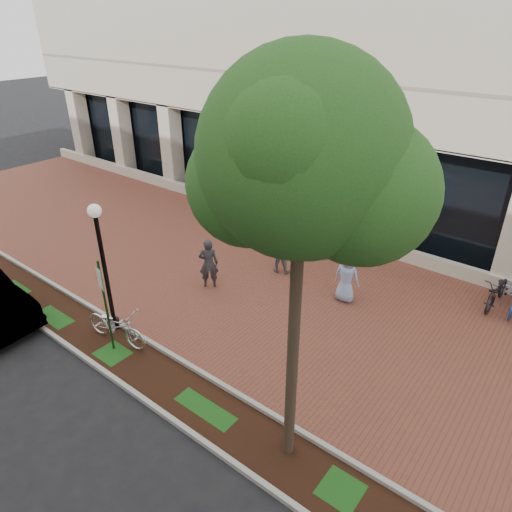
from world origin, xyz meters
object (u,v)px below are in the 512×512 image
Objects in this scene: street_tree at (306,169)px; pedestrian_right at (347,277)px; locked_bicycle at (116,326)px; parking_sign at (104,296)px; pedestrian_mid at (280,250)px; pedestrian_left at (209,264)px; lamppost at (104,262)px.

pedestrian_right is at bearing 107.78° from street_tree.
locked_bicycle is at bearing 51.48° from pedestrian_right.
pedestrian_mid is at bearing 95.26° from parking_sign.
street_tree is at bearing 110.19° from pedestrian_mid.
street_tree is 4.75× the size of pedestrian_mid.
street_tree reaches higher than pedestrian_mid.
locked_bicycle is at bearing 179.75° from street_tree.
parking_sign reaches higher than locked_bicycle.
parking_sign reaches higher than pedestrian_left.
parking_sign is 1.33× the size of locked_bicycle.
street_tree reaches higher than pedestrian_right.
parking_sign is at bearing -159.96° from locked_bicycle.
pedestrian_right is at bearing 165.77° from pedestrian_left.
parking_sign is 1.23m from locked_bicycle.
lamppost is at bearing 37.82° from pedestrian_left.
pedestrian_left is 2.62m from pedestrian_mid.
pedestrian_mid is at bearing 127.11° from street_tree.
street_tree is at bearing -3.20° from lamppost.
lamppost reaches higher than pedestrian_right.
parking_sign is at bearing 63.12° from pedestrian_mid.
pedestrian_right is (3.97, 2.07, -0.03)m from pedestrian_left.
lamppost is at bearing 176.80° from street_tree.
pedestrian_right is (-1.86, 5.80, -5.27)m from street_tree.
pedestrian_mid is at bearing 71.61° from lamppost.
locked_bicycle is at bearing -28.63° from lamppost.
lamppost reaches higher than locked_bicycle.
pedestrian_mid is at bearing -20.39° from locked_bicycle.
pedestrian_left reaches higher than pedestrian_mid.
street_tree is at bearing 18.03° from parking_sign.
lamppost reaches higher than pedestrian_left.
locked_bicycle is 3.72m from pedestrian_left.
parking_sign is 4.10m from pedestrian_left.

